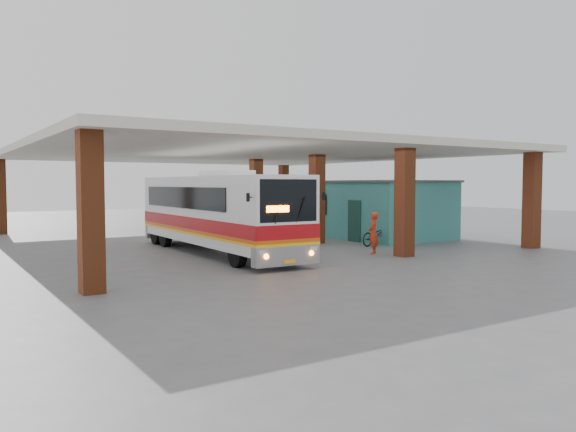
% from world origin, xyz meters
% --- Properties ---
extents(ground, '(90.00, 90.00, 0.00)m').
position_xyz_m(ground, '(0.00, 0.00, 0.00)').
color(ground, '#515154').
rests_on(ground, ground).
extents(brick_columns, '(20.10, 21.60, 4.35)m').
position_xyz_m(brick_columns, '(1.43, 5.00, 2.17)').
color(brick_columns, brown).
rests_on(brick_columns, ground).
extents(canopy_roof, '(21.00, 23.00, 0.30)m').
position_xyz_m(canopy_roof, '(0.50, 6.50, 4.50)').
color(canopy_roof, beige).
rests_on(canopy_roof, brick_columns).
extents(shop_building, '(5.20, 8.20, 3.11)m').
position_xyz_m(shop_building, '(7.49, 4.00, 1.56)').
color(shop_building, '#307875').
rests_on(shop_building, ground).
extents(coach_bus, '(2.82, 11.93, 3.45)m').
position_xyz_m(coach_bus, '(-2.90, 2.06, 1.72)').
color(coach_bus, white).
rests_on(coach_bus, ground).
extents(motorcycle, '(2.08, 0.98, 1.05)m').
position_xyz_m(motorcycle, '(4.70, 0.53, 0.53)').
color(motorcycle, black).
rests_on(motorcycle, ground).
extents(pedestrian, '(0.75, 0.73, 1.74)m').
position_xyz_m(pedestrian, '(2.49, -1.72, 0.87)').
color(pedestrian, red).
rests_on(pedestrian, ground).
extents(red_chair, '(0.58, 0.58, 0.89)m').
position_xyz_m(red_chair, '(5.02, 6.34, 0.41)').
color(red_chair, red).
rests_on(red_chair, ground).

